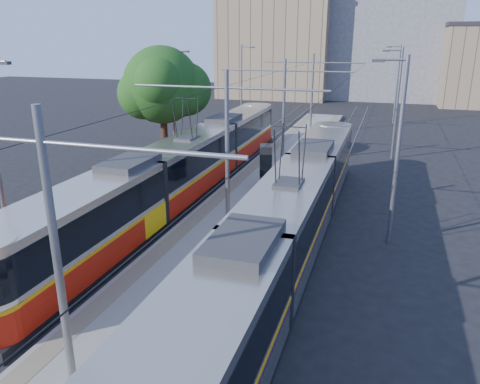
% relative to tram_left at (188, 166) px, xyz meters
% --- Properties ---
extents(ground, '(160.00, 160.00, 0.00)m').
position_rel_tram_left_xyz_m(ground, '(3.60, -11.51, -1.71)').
color(ground, black).
rests_on(ground, ground).
extents(platform, '(4.00, 50.00, 0.30)m').
position_rel_tram_left_xyz_m(platform, '(3.60, 5.49, -1.56)').
color(platform, gray).
rests_on(platform, ground).
extents(tactile_strip_left, '(0.70, 50.00, 0.01)m').
position_rel_tram_left_xyz_m(tactile_strip_left, '(2.15, 5.49, -1.40)').
color(tactile_strip_left, gray).
rests_on(tactile_strip_left, platform).
extents(tactile_strip_right, '(0.70, 50.00, 0.01)m').
position_rel_tram_left_xyz_m(tactile_strip_right, '(5.05, 5.49, -1.40)').
color(tactile_strip_right, gray).
rests_on(tactile_strip_right, platform).
extents(rails, '(8.71, 70.00, 0.03)m').
position_rel_tram_left_xyz_m(rails, '(3.60, 5.49, -1.69)').
color(rails, gray).
rests_on(rails, ground).
extents(tram_left, '(2.43, 30.99, 5.50)m').
position_rel_tram_left_xyz_m(tram_left, '(0.00, 0.00, 0.00)').
color(tram_left, black).
rests_on(tram_left, ground).
extents(tram_right, '(2.43, 29.24, 5.50)m').
position_rel_tram_left_xyz_m(tram_right, '(7.20, -6.70, 0.15)').
color(tram_right, black).
rests_on(tram_right, ground).
extents(catenary, '(9.20, 70.00, 7.00)m').
position_rel_tram_left_xyz_m(catenary, '(3.60, 2.65, 2.82)').
color(catenary, slate).
rests_on(catenary, platform).
extents(street_lamps, '(15.18, 38.22, 8.00)m').
position_rel_tram_left_xyz_m(street_lamps, '(3.60, 9.49, 2.48)').
color(street_lamps, slate).
rests_on(street_lamps, ground).
extents(shelter, '(0.98, 1.27, 2.48)m').
position_rel_tram_left_xyz_m(shelter, '(4.06, 1.89, -0.11)').
color(shelter, black).
rests_on(shelter, platform).
extents(tree, '(5.64, 5.21, 8.19)m').
position_rel_tram_left_xyz_m(tree, '(-3.67, 5.38, 3.83)').
color(tree, '#382314').
rests_on(tree, ground).
extents(building_left, '(16.32, 12.24, 15.44)m').
position_rel_tram_left_xyz_m(building_left, '(-6.40, 48.49, 6.02)').
color(building_left, gray).
rests_on(building_left, ground).
extents(building_centre, '(18.36, 14.28, 17.18)m').
position_rel_tram_left_xyz_m(building_centre, '(9.60, 52.49, 6.89)').
color(building_centre, gray).
rests_on(building_centre, ground).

